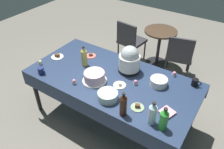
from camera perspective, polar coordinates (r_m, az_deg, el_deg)
The scene contains 24 objects.
ground at distance 3.38m, azimuth 0.00°, elevation -10.89°, with size 9.00×9.00×0.00m, color slate.
potluck_table at distance 2.91m, azimuth 0.00°, elevation -1.76°, with size 2.20×1.10×0.75m.
frosted_layer_cake at distance 2.79m, azimuth -4.53°, elevation -0.59°, with size 0.31×0.31×0.13m.
slow_cooker at distance 2.90m, azimuth 4.49°, elevation 3.74°, with size 0.29×0.29×0.37m.
glass_salad_bowl at distance 2.53m, azimuth -1.09°, elevation -5.47°, with size 0.24×0.24×0.10m, color #B2C6BC.
ceramic_snack_bowl at distance 2.79m, azimuth 11.88°, elevation -1.84°, with size 0.21×0.21×0.09m, color silver.
dessert_plate_cream at distance 2.74m, azimuth 1.97°, elevation -2.62°, with size 0.16×0.16×0.05m.
dessert_plate_coral at distance 3.31m, azimuth -5.48°, elevation 4.87°, with size 0.15×0.15×0.04m.
dessert_plate_white at distance 3.37m, azimuth -13.83°, elevation 4.54°, with size 0.18×0.18×0.05m.
dessert_plate_sage at distance 2.47m, azimuth 6.54°, elevation -8.25°, with size 0.15×0.15×0.05m.
cupcake_rose at distance 2.76m, azimuth 6.04°, elevation -2.02°, with size 0.05×0.05×0.07m.
cupcake_lemon at distance 2.79m, azimuth -9.69°, elevation -1.84°, with size 0.05×0.05×0.07m.
cupcake_cocoa at distance 3.25m, azimuth -17.88°, elevation 2.95°, with size 0.05×0.05×0.07m.
cupcake_mint at distance 2.99m, azimuth 15.67°, elevation 0.15°, with size 0.05×0.05×0.07m.
soda_bottle_ginger_ale at distance 3.05m, azimuth -7.17°, elevation 4.56°, with size 0.08×0.08×0.29m.
soda_bottle_water at distance 2.26m, azimuth 10.34°, elevation -9.82°, with size 0.08×0.08×0.28m.
soda_bottle_cola at distance 2.30m, azimuth 2.93°, elevation -7.78°, with size 0.08×0.08×0.30m.
soda_bottle_lime_soda at distance 2.24m, azimuth 13.14°, elevation -11.11°, with size 0.09×0.09×0.27m.
coffee_mug_black at distance 2.90m, azimuth 20.53°, elevation -1.92°, with size 0.12×0.08×0.09m.
coffee_mug_navy at distance 3.06m, azimuth -17.72°, elevation 0.96°, with size 0.12×0.08×0.09m.
paper_napkin_stack at distance 2.47m, azimuth 13.95°, elevation -9.39°, with size 0.14×0.14×0.02m, color pink.
maroon_chair_left at distance 4.32m, azimuth 4.62°, elevation 8.99°, with size 0.49×0.49×0.85m.
maroon_chair_right at distance 4.01m, azimuth 16.89°, elevation 5.02°, with size 0.54×0.54×0.85m.
round_cafe_table at distance 4.31m, azimuth 12.07°, elevation 8.32°, with size 0.60×0.60×0.72m.
Camera 1 is at (1.25, -1.89, 2.51)m, focal length 35.66 mm.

